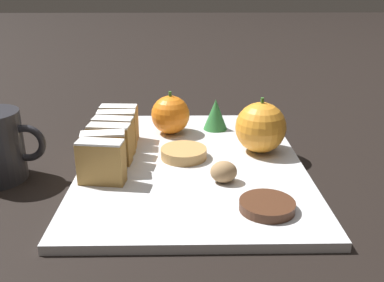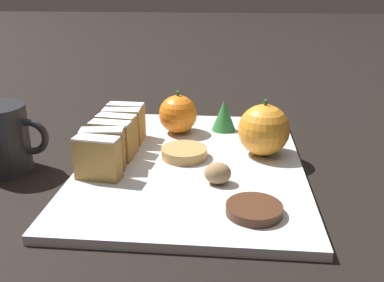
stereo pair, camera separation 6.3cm
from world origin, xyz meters
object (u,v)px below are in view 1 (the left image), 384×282
Objects in this scene: orange_near at (170,115)px; walnut at (224,172)px; orange_far at (261,127)px; chocolate_cookie at (267,206)px.

orange_near reaches higher than walnut.
orange_far is 0.13m from walnut.
chocolate_cookie is at bearing -59.04° from walnut.
orange_near is 0.86× the size of orange_far.
orange_near is at bearing 114.27° from chocolate_cookie.
orange_far is at bearing -31.33° from orange_near.
walnut is (-0.07, -0.11, -0.02)m from orange_far.
orange_far reaches higher than orange_near.
walnut is 0.09m from chocolate_cookie.
walnut is at bearing -68.52° from orange_near.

